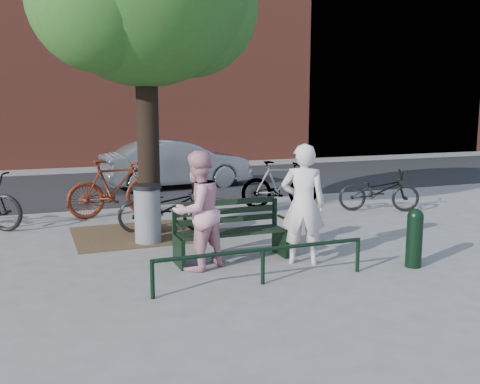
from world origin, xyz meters
name	(u,v)px	position (x,y,z in m)	size (l,w,h in m)	color
ground	(231,260)	(0.00, 0.00, 0.00)	(90.00, 90.00, 0.00)	gray
dirt_pit	(140,234)	(-1.00, 2.20, 0.01)	(2.40, 2.00, 0.02)	brown
road	(133,185)	(0.00, 8.50, 0.01)	(40.00, 7.00, 0.01)	black
townhouse_row	(99,11)	(0.17, 16.00, 6.25)	(45.00, 4.00, 14.00)	brown
park_bench	(230,229)	(0.00, 0.08, 0.48)	(1.74, 0.54, 0.97)	black
guard_railing	(263,255)	(0.00, -1.20, 0.40)	(3.06, 0.06, 0.51)	black
person_left	(303,204)	(0.95, -0.54, 0.92)	(0.67, 0.44, 1.83)	beige
person_right	(198,211)	(-0.61, -0.22, 0.87)	(0.85, 0.66, 1.74)	pink
bollard	(414,236)	(2.41, -1.31, 0.47)	(0.24, 0.24, 0.89)	black
litter_bin	(148,214)	(-0.98, 1.55, 0.52)	(0.50, 0.50, 1.03)	gray
bicycle_b	(115,188)	(-1.16, 4.07, 0.62)	(0.58, 2.06, 1.24)	#521A0B
bicycle_c	(167,207)	(-0.48, 2.20, 0.48)	(0.64, 1.84, 0.97)	black
bicycle_d	(280,184)	(2.59, 3.66, 0.55)	(0.52, 1.85, 1.11)	gray
bicycle_e	(379,191)	(4.50, 2.46, 0.47)	(0.63, 1.80, 0.94)	black
parked_car	(176,164)	(1.13, 7.58, 0.70)	(1.49, 4.27, 1.41)	gray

